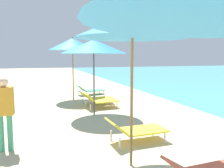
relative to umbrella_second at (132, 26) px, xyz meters
The scene contains 9 objects.
umbrella_second is the anchor object (origin of this frame).
lounger_second_shoreside 2.44m from the umbrella_second, 62.46° to the left, with size 1.37×0.70×0.56m.
umbrella_third 3.68m from the umbrella_second, 86.86° to the left, with size 2.11×2.11×2.52m.
lounger_third_shoreside 5.17m from the umbrella_second, 81.76° to the left, with size 1.30×0.77×0.60m.
umbrella_farthest 6.69m from the umbrella_second, 90.29° to the left, with size 2.07×2.07×2.79m.
lounger_farthest_shoreside 8.19m from the umbrella_second, 82.94° to the left, with size 1.45×0.81×0.52m.
lounger_farthest_inland 5.87m from the umbrella_second, 82.68° to the left, with size 1.39×0.64×0.54m.
person_walking_mid 3.00m from the umbrella_second, 147.98° to the left, with size 0.37×0.24×1.53m.
cooler_box 6.14m from the umbrella_second, 117.29° to the left, with size 0.53×0.62×0.37m.
Camera 1 is at (-2.00, -0.56, 1.93)m, focal length 37.60 mm.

